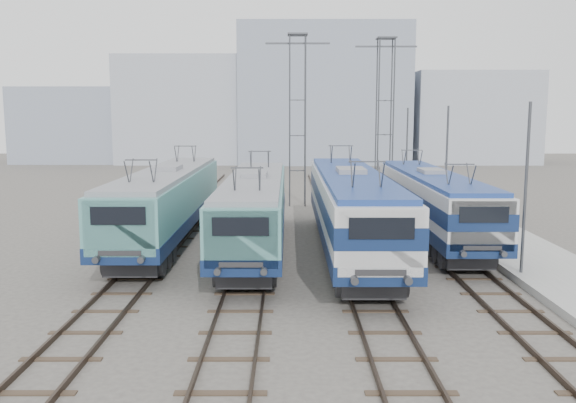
{
  "coord_description": "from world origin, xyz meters",
  "views": [
    {
      "loc": [
        -0.66,
        -21.53,
        6.53
      ],
      "look_at": [
        -0.67,
        7.0,
        2.42
      ],
      "focal_mm": 38.0,
      "sensor_mm": 36.0,
      "label": 1
    }
  ],
  "objects_px": {
    "mast_rear": "(407,153)",
    "locomotive_far_right": "(431,198)",
    "mast_mid": "(446,166)",
    "catenary_tower_west": "(297,112)",
    "locomotive_far_left": "(168,199)",
    "mast_front": "(525,192)",
    "locomotive_center_left": "(255,206)",
    "locomotive_center_right": "(351,204)",
    "catenary_tower_east": "(385,112)"
  },
  "relations": [
    {
      "from": "mast_mid",
      "to": "mast_rear",
      "type": "xyz_separation_m",
      "value": [
        0.0,
        12.0,
        0.0
      ]
    },
    {
      "from": "catenary_tower_east",
      "to": "mast_front",
      "type": "xyz_separation_m",
      "value": [
        2.1,
        -22.0,
        -3.14
      ]
    },
    {
      "from": "mast_front",
      "to": "mast_mid",
      "type": "bearing_deg",
      "value": 90.0
    },
    {
      "from": "mast_front",
      "to": "locomotive_far_right",
      "type": "bearing_deg",
      "value": 103.67
    },
    {
      "from": "locomotive_center_right",
      "to": "mast_front",
      "type": "relative_size",
      "value": 2.7
    },
    {
      "from": "mast_front",
      "to": "mast_mid",
      "type": "relative_size",
      "value": 1.0
    },
    {
      "from": "locomotive_center_left",
      "to": "mast_mid",
      "type": "relative_size",
      "value": 2.5
    },
    {
      "from": "locomotive_far_left",
      "to": "locomotive_center_left",
      "type": "distance_m",
      "value": 4.87
    },
    {
      "from": "locomotive_center_right",
      "to": "mast_mid",
      "type": "height_order",
      "value": "mast_mid"
    },
    {
      "from": "locomotive_center_right",
      "to": "mast_front",
      "type": "bearing_deg",
      "value": -34.24
    },
    {
      "from": "locomotive_far_left",
      "to": "catenary_tower_west",
      "type": "bearing_deg",
      "value": 62.79
    },
    {
      "from": "locomotive_center_left",
      "to": "mast_mid",
      "type": "xyz_separation_m",
      "value": [
        10.85,
        6.98,
        1.31
      ]
    },
    {
      "from": "locomotive_far_left",
      "to": "mast_rear",
      "type": "bearing_deg",
      "value": 48.13
    },
    {
      "from": "catenary_tower_east",
      "to": "locomotive_far_left",
      "type": "bearing_deg",
      "value": -131.21
    },
    {
      "from": "locomotive_center_left",
      "to": "catenary_tower_east",
      "type": "relative_size",
      "value": 1.46
    },
    {
      "from": "locomotive_center_left",
      "to": "locomotive_far_right",
      "type": "distance_m",
      "value": 9.36
    },
    {
      "from": "locomotive_far_left",
      "to": "catenary_tower_west",
      "type": "relative_size",
      "value": 1.52
    },
    {
      "from": "mast_rear",
      "to": "mast_front",
      "type": "bearing_deg",
      "value": -90.0
    },
    {
      "from": "catenary_tower_west",
      "to": "catenary_tower_east",
      "type": "distance_m",
      "value": 6.8
    },
    {
      "from": "locomotive_far_right",
      "to": "catenary_tower_east",
      "type": "relative_size",
      "value": 1.43
    },
    {
      "from": "locomotive_far_right",
      "to": "catenary_tower_east",
      "type": "bearing_deg",
      "value": 91.0
    },
    {
      "from": "locomotive_center_left",
      "to": "locomotive_far_right",
      "type": "bearing_deg",
      "value": 16.05
    },
    {
      "from": "mast_front",
      "to": "locomotive_center_right",
      "type": "bearing_deg",
      "value": 145.76
    },
    {
      "from": "locomotive_center_right",
      "to": "mast_rear",
      "type": "bearing_deg",
      "value": 72.12
    },
    {
      "from": "mast_mid",
      "to": "mast_rear",
      "type": "height_order",
      "value": "same"
    },
    {
      "from": "catenary_tower_east",
      "to": "mast_mid",
      "type": "relative_size",
      "value": 1.71
    },
    {
      "from": "locomotive_center_left",
      "to": "catenary_tower_west",
      "type": "bearing_deg",
      "value": 81.46
    },
    {
      "from": "mast_rear",
      "to": "mast_mid",
      "type": "bearing_deg",
      "value": -90.0
    },
    {
      "from": "locomotive_center_right",
      "to": "locomotive_far_right",
      "type": "xyz_separation_m",
      "value": [
        4.5,
        3.29,
        -0.2
      ]
    },
    {
      "from": "catenary_tower_east",
      "to": "mast_mid",
      "type": "bearing_deg",
      "value": -78.14
    },
    {
      "from": "mast_rear",
      "to": "locomotive_far_right",
      "type": "bearing_deg",
      "value": -96.44
    },
    {
      "from": "locomotive_far_left",
      "to": "locomotive_far_right",
      "type": "xyz_separation_m",
      "value": [
        13.5,
        0.74,
        -0.07
      ]
    },
    {
      "from": "mast_mid",
      "to": "locomotive_far_right",
      "type": "bearing_deg",
      "value": -112.84
    },
    {
      "from": "mast_mid",
      "to": "catenary_tower_west",
      "type": "bearing_deg",
      "value": 137.07
    },
    {
      "from": "locomotive_far_left",
      "to": "catenary_tower_west",
      "type": "height_order",
      "value": "catenary_tower_west"
    },
    {
      "from": "locomotive_far_left",
      "to": "mast_front",
      "type": "bearing_deg",
      "value": -24.12
    },
    {
      "from": "locomotive_far_left",
      "to": "catenary_tower_west",
      "type": "distance_m",
      "value": 15.39
    },
    {
      "from": "locomotive_far_left",
      "to": "mast_rear",
      "type": "xyz_separation_m",
      "value": [
        15.35,
        17.13,
        1.23
      ]
    },
    {
      "from": "catenary_tower_west",
      "to": "mast_front",
      "type": "relative_size",
      "value": 1.71
    },
    {
      "from": "locomotive_center_right",
      "to": "mast_rear",
      "type": "relative_size",
      "value": 2.7
    },
    {
      "from": "locomotive_far_right",
      "to": "catenary_tower_west",
      "type": "distance_m",
      "value": 14.79
    },
    {
      "from": "catenary_tower_west",
      "to": "mast_mid",
      "type": "height_order",
      "value": "catenary_tower_west"
    },
    {
      "from": "catenary_tower_west",
      "to": "mast_front",
      "type": "bearing_deg",
      "value": -66.73
    },
    {
      "from": "mast_mid",
      "to": "locomotive_center_left",
      "type": "bearing_deg",
      "value": -147.24
    },
    {
      "from": "locomotive_far_left",
      "to": "locomotive_far_right",
      "type": "relative_size",
      "value": 1.06
    },
    {
      "from": "locomotive_center_left",
      "to": "catenary_tower_east",
      "type": "xyz_separation_m",
      "value": [
        8.75,
        16.98,
        4.45
      ]
    },
    {
      "from": "mast_front",
      "to": "catenary_tower_east",
      "type": "bearing_deg",
      "value": 95.45
    },
    {
      "from": "mast_front",
      "to": "mast_rear",
      "type": "relative_size",
      "value": 1.0
    },
    {
      "from": "locomotive_far_left",
      "to": "locomotive_center_left",
      "type": "bearing_deg",
      "value": -22.38
    },
    {
      "from": "mast_front",
      "to": "mast_mid",
      "type": "distance_m",
      "value": 12.0
    }
  ]
}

